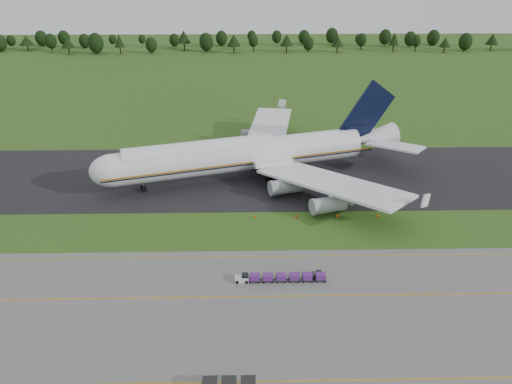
{
  "coord_description": "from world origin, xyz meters",
  "views": [
    {
      "loc": [
        -0.12,
        -87.97,
        49.23
      ],
      "look_at": [
        1.8,
        2.0,
        7.58
      ],
      "focal_mm": 35.0,
      "sensor_mm": 36.0,
      "label": 1
    }
  ],
  "objects_px": {
    "baggage_train": "(279,277)",
    "utility_cart": "(317,276)",
    "aircraft": "(248,154)",
    "edge_markers": "(317,216)"
  },
  "relations": [
    {
      "from": "utility_cart",
      "to": "edge_markers",
      "type": "distance_m",
      "value": 22.49
    },
    {
      "from": "aircraft",
      "to": "edge_markers",
      "type": "xyz_separation_m",
      "value": [
        14.45,
        -21.81,
        -6.09
      ]
    },
    {
      "from": "utility_cart",
      "to": "edge_markers",
      "type": "bearing_deg",
      "value": 82.37
    },
    {
      "from": "baggage_train",
      "to": "utility_cart",
      "type": "height_order",
      "value": "baggage_train"
    },
    {
      "from": "baggage_train",
      "to": "utility_cart",
      "type": "distance_m",
      "value": 6.49
    },
    {
      "from": "aircraft",
      "to": "baggage_train",
      "type": "height_order",
      "value": "aircraft"
    },
    {
      "from": "edge_markers",
      "to": "utility_cart",
      "type": "bearing_deg",
      "value": -97.63
    },
    {
      "from": "baggage_train",
      "to": "edge_markers",
      "type": "xyz_separation_m",
      "value": [
        9.43,
        23.0,
        -0.51
      ]
    },
    {
      "from": "aircraft",
      "to": "utility_cart",
      "type": "height_order",
      "value": "aircraft"
    },
    {
      "from": "baggage_train",
      "to": "utility_cart",
      "type": "bearing_deg",
      "value": 6.31
    }
  ]
}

